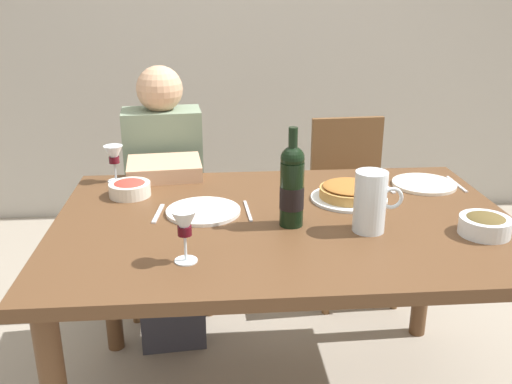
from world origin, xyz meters
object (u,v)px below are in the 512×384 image
object	(u,v)px
olive_bowl	(485,224)
dinner_plate_right_setting	(424,184)
dining_table	(284,244)
water_pitcher	(370,205)
wine_glass_right_diner	(114,156)
wine_glass_left_diner	(184,226)
diner_left	(166,195)
chair_left	(167,201)
baked_tart	(349,192)
chair_right	(350,196)
salad_bowl	(130,188)
dinner_plate_left_setting	(203,211)
wine_bottle	(292,186)

from	to	relation	value
olive_bowl	dinner_plate_right_setting	size ratio (longest dim) A/B	0.65
dining_table	dinner_plate_right_setting	size ratio (longest dim) A/B	6.24
water_pitcher	wine_glass_right_diner	distance (m)	1.01
water_pitcher	dinner_plate_right_setting	bearing A→B (deg)	50.73
water_pitcher	wine_glass_right_diner	xyz separation A→B (m)	(-0.86, 0.54, 0.02)
wine_glass_left_diner	wine_glass_right_diner	distance (m)	0.76
wine_glass_left_diner	diner_left	bearing A→B (deg)	97.86
water_pitcher	chair_left	world-z (taller)	water_pitcher
water_pitcher	dinner_plate_right_setting	size ratio (longest dim) A/B	0.80
wine_glass_right_diner	diner_left	size ratio (longest dim) A/B	0.12
diner_left	water_pitcher	bearing A→B (deg)	126.77
baked_tart	wine_glass_left_diner	xyz separation A→B (m)	(-0.56, -0.43, 0.08)
chair_left	chair_right	distance (m)	0.90
dining_table	chair_left	bearing A→B (deg)	117.51
chair_left	diner_left	bearing A→B (deg)	89.11
olive_bowl	wine_glass_right_diner	xyz separation A→B (m)	(-1.20, 0.60, 0.07)
dining_table	water_pitcher	size ratio (longest dim) A/B	7.80
dinner_plate_right_setting	diner_left	bearing A→B (deg)	160.09
wine_glass_left_diner	chair_right	xyz separation A→B (m)	(0.76, 1.16, -0.37)
dining_table	diner_left	xyz separation A→B (m)	(-0.44, 0.64, -0.05)
baked_tart	dinner_plate_right_setting	bearing A→B (deg)	21.49
diner_left	chair_right	size ratio (longest dim) A/B	1.33
dinner_plate_right_setting	salad_bowl	bearing A→B (deg)	-178.80
wine_glass_left_diner	dinner_plate_left_setting	distance (m)	0.37
wine_bottle	wine_glass_right_diner	bearing A→B (deg)	142.54
water_pitcher	dinner_plate_right_setting	xyz separation A→B (m)	(0.32, 0.40, -0.08)
wine_glass_right_diner	dinner_plate_left_setting	world-z (taller)	wine_glass_right_diner
dinner_plate_left_setting	dinner_plate_right_setting	xyz separation A→B (m)	(0.84, 0.21, 0.00)
baked_tart	wine_glass_right_diner	bearing A→B (deg)	162.51
wine_bottle	salad_bowl	xyz separation A→B (m)	(-0.55, 0.31, -0.10)
salad_bowl	wine_glass_right_diner	bearing A→B (deg)	114.52
wine_glass_left_diner	chair_left	distance (m)	1.23
baked_tart	olive_bowl	world-z (taller)	olive_bowl
salad_bowl	diner_left	bearing A→B (deg)	76.60
water_pitcher	dinner_plate_left_setting	distance (m)	0.55
dining_table	wine_glass_right_diner	size ratio (longest dim) A/B	10.45
dining_table	water_pitcher	bearing A→B (deg)	-25.78
chair_left	olive_bowl	bearing A→B (deg)	129.64
wine_bottle	chair_left	xyz separation A→B (m)	(-0.47, 0.93, -0.39)
olive_bowl	baked_tart	bearing A→B (deg)	136.41
salad_bowl	wine_glass_left_diner	size ratio (longest dim) A/B	0.99
wine_bottle	dinner_plate_left_setting	size ratio (longest dim) A/B	1.27
diner_left	dinner_plate_right_setting	bearing A→B (deg)	154.85
dinner_plate_left_setting	chair_left	world-z (taller)	chair_left
diner_left	dinner_plate_left_setting	bearing A→B (deg)	101.49
wine_glass_left_diner	dinner_plate_right_setting	bearing A→B (deg)	32.44
olive_bowl	diner_left	world-z (taller)	diner_left
dinner_plate_right_setting	diner_left	xyz separation A→B (m)	(-1.01, 0.37, -0.15)
chair_right	dinner_plate_left_setting	bearing A→B (deg)	45.26
dinner_plate_left_setting	wine_glass_left_diner	bearing A→B (deg)	-97.26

